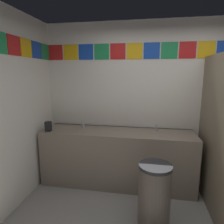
{
  "coord_description": "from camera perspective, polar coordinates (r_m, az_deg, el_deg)",
  "views": [
    {
      "loc": [
        -0.32,
        -1.72,
        1.8
      ],
      "look_at": [
        -0.8,
        0.97,
        1.26
      ],
      "focal_mm": 31.6,
      "sensor_mm": 36.0,
      "label": 1
    }
  ],
  "objects": [
    {
      "name": "soap_dispenser",
      "position": [
        3.29,
        -17.97,
        -3.96
      ],
      "size": [
        0.09,
        0.09,
        0.16
      ],
      "color": "black",
      "rests_on": "vanity_counter"
    },
    {
      "name": "wall_back",
      "position": [
        3.38,
        15.42,
        2.54
      ],
      "size": [
        4.03,
        0.09,
        2.62
      ],
      "color": "silver",
      "rests_on": "ground_plane"
    },
    {
      "name": "faucet_right",
      "position": [
        3.19,
        12.6,
        -4.63
      ],
      "size": [
        0.04,
        0.1,
        0.14
      ],
      "color": "silver",
      "rests_on": "vanity_counter"
    },
    {
      "name": "vanity_counter",
      "position": [
        3.3,
        1.52,
        -12.88
      ],
      "size": [
        2.41,
        0.61,
        0.89
      ],
      "color": "gray",
      "rests_on": "ground_plane"
    },
    {
      "name": "trash_bin",
      "position": [
        2.6,
        12.13,
        -22.22
      ],
      "size": [
        0.39,
        0.39,
        0.76
      ],
      "color": "brown",
      "rests_on": "ground_plane"
    },
    {
      "name": "faucet_left",
      "position": [
        3.36,
        -8.44,
        -3.71
      ],
      "size": [
        0.04,
        0.1,
        0.14
      ],
      "color": "silver",
      "rests_on": "vanity_counter"
    }
  ]
}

